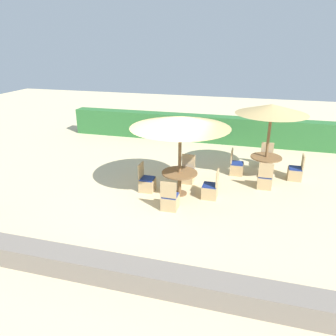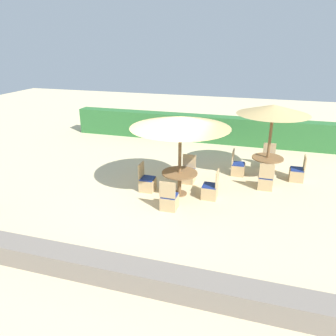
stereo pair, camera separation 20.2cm
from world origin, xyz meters
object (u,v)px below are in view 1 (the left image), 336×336
(patio_chair_back_right_south, at_px, (265,181))
(patio_chair_back_right_west, at_px, (236,167))
(parasol_back_right, at_px, (272,109))
(patio_chair_center_south, at_px, (170,201))
(round_table_back_right, at_px, (266,161))
(patio_chair_center_east, at_px, (210,190))
(patio_chair_back_right_north, at_px, (266,161))
(parasol_center, at_px, (180,122))
(patio_chair_center_north, at_px, (187,175))
(patio_chair_back_right_east, at_px, (295,173))
(patio_chair_center_west, at_px, (147,183))
(round_table_center, at_px, (179,177))

(patio_chair_back_right_south, relative_size, patio_chair_back_right_west, 1.00)
(parasol_back_right, xyz_separation_m, patio_chair_back_right_west, (-0.99, -0.02, -2.16))
(parasol_back_right, xyz_separation_m, patio_chair_center_south, (-2.63, -3.20, -2.16))
(parasol_back_right, relative_size, round_table_back_right, 2.41)
(round_table_back_right, xyz_separation_m, patio_chair_center_east, (-1.62, -2.18, -0.34))
(patio_chair_back_right_north, relative_size, parasol_center, 0.31)
(parasol_back_right, relative_size, patio_chair_back_right_south, 2.79)
(patio_chair_back_right_west, relative_size, patio_chair_center_north, 1.00)
(patio_chair_back_right_north, bearing_deg, patio_chair_center_north, 39.44)
(patio_chair_center_east, bearing_deg, patio_chair_back_right_east, -50.25)
(patio_chair_back_right_west, bearing_deg, patio_chair_center_east, -16.20)
(patio_chair_back_right_east, distance_m, patio_chair_center_west, 5.21)
(patio_chair_center_south, bearing_deg, round_table_back_right, 50.61)
(parasol_center, distance_m, patio_chair_center_east, 2.28)
(round_table_back_right, distance_m, round_table_center, 3.38)
(round_table_center, bearing_deg, parasol_center, -90.00)
(patio_chair_back_right_north, height_order, patio_chair_center_west, same)
(round_table_center, distance_m, patio_chair_center_east, 1.04)
(patio_chair_back_right_east, height_order, patio_chair_center_west, same)
(round_table_back_right, xyz_separation_m, patio_chair_center_west, (-3.67, -2.21, -0.34))
(patio_chair_back_right_north, relative_size, patio_chair_center_west, 1.00)
(round_table_back_right, distance_m, patio_chair_back_right_west, 1.05)
(patio_chair_back_right_north, distance_m, round_table_center, 4.14)
(round_table_back_right, relative_size, patio_chair_back_right_west, 1.16)
(parasol_center, height_order, patio_chair_center_south, parasol_center)
(parasol_center, xyz_separation_m, patio_chair_center_west, (-1.07, -0.05, -2.06))
(parasol_back_right, relative_size, patio_chair_back_right_east, 2.79)
(patio_chair_back_right_west, distance_m, parasol_center, 3.38)
(patio_chair_back_right_east, relative_size, patio_chair_center_east, 1.00)
(patio_chair_back_right_north, xyz_separation_m, patio_chair_back_right_west, (-1.05, -1.01, 0.00))
(round_table_back_right, bearing_deg, patio_chair_back_right_west, -178.62)
(patio_chair_center_north, bearing_deg, patio_chair_center_south, 88.33)
(parasol_back_right, height_order, patio_chair_back_right_east, parasol_back_right)
(parasol_back_right, distance_m, patio_chair_center_north, 3.56)
(patio_chair_center_north, relative_size, patio_chair_center_west, 1.00)
(patio_chair_back_right_west, bearing_deg, parasol_center, -37.00)
(round_table_center, relative_size, patio_chair_center_east, 1.20)
(patio_chair_back_right_north, distance_m, parasol_center, 4.61)
(parasol_back_right, relative_size, round_table_center, 2.33)
(patio_chair_back_right_south, xyz_separation_m, patio_chair_back_right_west, (-0.99, 0.96, 0.00))
(patio_chair_back_right_north, relative_size, patio_chair_center_south, 1.00)
(patio_chair_back_right_east, height_order, round_table_center, patio_chair_back_right_east)
(round_table_back_right, xyz_separation_m, patio_chair_back_right_south, (-0.00, -0.98, -0.34))
(parasol_center, distance_m, patio_chair_center_north, 2.29)
(round_table_back_right, bearing_deg, patio_chair_center_south, -129.39)
(patio_chair_back_right_south, bearing_deg, patio_chair_back_right_west, 136.00)
(parasol_center, height_order, patio_chair_center_north, parasol_center)
(patio_chair_back_right_west, xyz_separation_m, patio_chair_center_east, (-0.63, -2.15, 0.00))
(patio_chair_center_north, xyz_separation_m, patio_chair_center_south, (-0.06, -2.04, 0.00))
(patio_chair_center_east, bearing_deg, round_table_back_right, -36.64)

